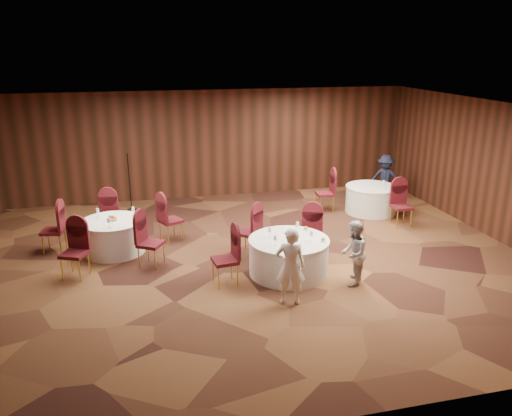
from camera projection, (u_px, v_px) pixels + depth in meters
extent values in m
plane|color=black|center=(249.00, 260.00, 10.81)|extent=(12.00, 12.00, 0.00)
plane|color=silver|center=(248.00, 111.00, 9.81)|extent=(12.00, 12.00, 0.00)
plane|color=black|center=(212.00, 144.00, 14.93)|extent=(12.00, 0.00, 12.00)
plane|color=black|center=(345.00, 305.00, 5.69)|extent=(12.00, 0.00, 12.00)
plane|color=black|center=(499.00, 172.00, 11.64)|extent=(0.00, 10.00, 10.00)
cylinder|color=silver|center=(289.00, 257.00, 10.07)|extent=(1.59, 1.59, 0.72)
cylinder|color=silver|center=(289.00, 240.00, 9.95)|extent=(1.62, 1.62, 0.03)
cylinder|color=silver|center=(114.00, 236.00, 11.13)|extent=(1.37, 1.37, 0.72)
cylinder|color=silver|center=(112.00, 221.00, 11.02)|extent=(1.39, 1.39, 0.03)
cylinder|color=silver|center=(371.00, 200.00, 13.79)|extent=(1.39, 1.39, 0.72)
cylinder|color=silver|center=(372.00, 187.00, 13.68)|extent=(1.42, 1.42, 0.03)
cylinder|color=silver|center=(297.00, 232.00, 10.34)|extent=(0.06, 0.06, 0.01)
cylinder|color=silver|center=(297.00, 229.00, 10.32)|extent=(0.01, 0.01, 0.11)
cone|color=silver|center=(298.00, 224.00, 10.28)|extent=(0.08, 0.08, 0.10)
cylinder|color=silver|center=(270.00, 237.00, 10.05)|extent=(0.06, 0.06, 0.01)
cylinder|color=silver|center=(270.00, 234.00, 10.03)|extent=(0.01, 0.01, 0.11)
cone|color=silver|center=(270.00, 229.00, 10.00)|extent=(0.08, 0.08, 0.10)
cylinder|color=silver|center=(293.00, 247.00, 9.57)|extent=(0.06, 0.06, 0.01)
cylinder|color=silver|center=(293.00, 244.00, 9.55)|extent=(0.01, 0.01, 0.11)
cone|color=silver|center=(293.00, 239.00, 9.52)|extent=(0.08, 0.08, 0.10)
cylinder|color=silver|center=(275.00, 245.00, 9.64)|extent=(0.06, 0.06, 0.01)
cylinder|color=silver|center=(275.00, 243.00, 9.62)|extent=(0.01, 0.01, 0.11)
cone|color=silver|center=(275.00, 237.00, 9.58)|extent=(0.08, 0.08, 0.10)
cylinder|color=silver|center=(311.00, 241.00, 9.84)|extent=(0.06, 0.06, 0.01)
cylinder|color=silver|center=(311.00, 238.00, 9.83)|extent=(0.01, 0.01, 0.11)
cone|color=silver|center=(311.00, 233.00, 9.79)|extent=(0.08, 0.08, 0.10)
cylinder|color=white|center=(297.00, 250.00, 9.42)|extent=(0.15, 0.15, 0.01)
sphere|color=#9E6B33|center=(297.00, 248.00, 9.41)|extent=(0.08, 0.08, 0.08)
cylinder|color=white|center=(323.00, 241.00, 9.83)|extent=(0.15, 0.15, 0.01)
sphere|color=#9E6B33|center=(323.00, 239.00, 9.82)|extent=(0.08, 0.08, 0.08)
cylinder|color=white|center=(306.00, 230.00, 10.45)|extent=(0.15, 0.15, 0.01)
sphere|color=#9E6B33|center=(306.00, 228.00, 10.43)|extent=(0.08, 0.08, 0.08)
cylinder|color=silver|center=(134.00, 216.00, 11.30)|extent=(0.06, 0.06, 0.01)
cylinder|color=silver|center=(134.00, 213.00, 11.28)|extent=(0.01, 0.01, 0.11)
cone|color=silver|center=(133.00, 209.00, 11.25)|extent=(0.08, 0.08, 0.10)
cylinder|color=silver|center=(98.00, 218.00, 11.19)|extent=(0.06, 0.06, 0.01)
cylinder|color=silver|center=(98.00, 215.00, 11.17)|extent=(0.01, 0.01, 0.11)
cone|color=silver|center=(97.00, 211.00, 11.14)|extent=(0.08, 0.08, 0.10)
cylinder|color=silver|center=(110.00, 227.00, 10.58)|extent=(0.06, 0.06, 0.01)
cylinder|color=silver|center=(110.00, 225.00, 10.56)|extent=(0.01, 0.01, 0.11)
cone|color=silver|center=(109.00, 220.00, 10.53)|extent=(0.08, 0.08, 0.10)
cylinder|color=brown|center=(112.00, 219.00, 11.00)|extent=(0.22, 0.22, 0.06)
sphere|color=#9E6B33|center=(110.00, 216.00, 11.00)|extent=(0.07, 0.07, 0.07)
sphere|color=#9E6B33|center=(114.00, 217.00, 10.97)|extent=(0.07, 0.07, 0.07)
cylinder|color=silver|center=(383.00, 188.00, 13.49)|extent=(0.06, 0.06, 0.01)
cylinder|color=silver|center=(384.00, 186.00, 13.47)|extent=(0.01, 0.01, 0.11)
cone|color=silver|center=(384.00, 182.00, 13.44)|extent=(0.08, 0.08, 0.10)
cylinder|color=black|center=(132.00, 210.00, 14.06)|extent=(0.24, 0.24, 0.02)
cylinder|color=black|center=(129.00, 182.00, 13.81)|extent=(0.02, 0.02, 1.60)
cylinder|color=black|center=(127.00, 154.00, 13.62)|extent=(0.04, 0.12, 0.04)
imported|color=white|center=(290.00, 266.00, 8.77)|extent=(0.60, 0.48, 1.45)
imported|color=#B1B1B7|center=(353.00, 253.00, 9.52)|extent=(0.75, 0.79, 1.29)
imported|color=black|center=(385.00, 178.00, 14.69)|extent=(1.02, 0.97, 1.39)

